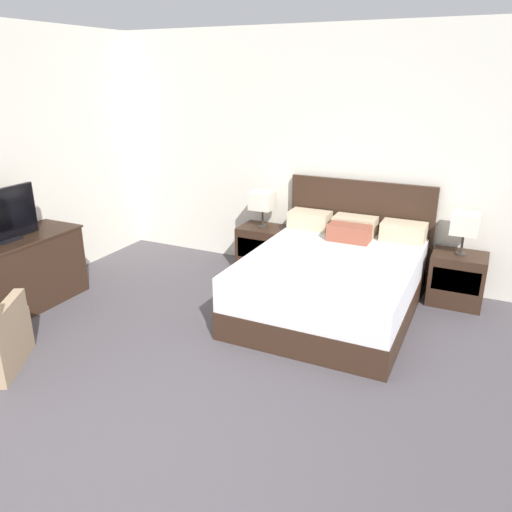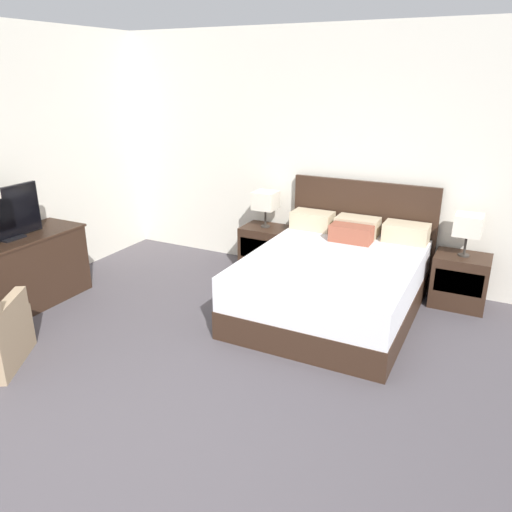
{
  "view_description": "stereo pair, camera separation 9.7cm",
  "coord_description": "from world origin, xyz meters",
  "px_view_note": "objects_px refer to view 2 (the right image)",
  "views": [
    {
      "loc": [
        1.79,
        -1.76,
        2.33
      ],
      "look_at": [
        -0.06,
        2.11,
        0.75
      ],
      "focal_mm": 35.0,
      "sensor_mm": 36.0,
      "label": 1
    },
    {
      "loc": [
        1.88,
        -1.72,
        2.33
      ],
      "look_at": [
        -0.06,
        2.11,
        0.75
      ],
      "focal_mm": 35.0,
      "sensor_mm": 36.0,
      "label": 2
    }
  ],
  "objects_px": {
    "table_lamp_left": "(266,201)",
    "tv": "(7,215)",
    "dresser": "(19,272)",
    "nightstand_left": "(265,248)",
    "table_lamp_right": "(468,225)",
    "nightstand_right": "(460,281)",
    "bed": "(334,280)"
  },
  "relations": [
    {
      "from": "table_lamp_left",
      "to": "dresser",
      "type": "height_order",
      "value": "table_lamp_left"
    },
    {
      "from": "table_lamp_right",
      "to": "tv",
      "type": "distance_m",
      "value": 4.61
    },
    {
      "from": "tv",
      "to": "table_lamp_left",
      "type": "bearing_deg",
      "value": 49.92
    },
    {
      "from": "bed",
      "to": "dresser",
      "type": "distance_m",
      "value": 3.26
    },
    {
      "from": "tv",
      "to": "dresser",
      "type": "bearing_deg",
      "value": 96.02
    },
    {
      "from": "table_lamp_left",
      "to": "table_lamp_right",
      "type": "height_order",
      "value": "same"
    },
    {
      "from": "bed",
      "to": "table_lamp_right",
      "type": "relative_size",
      "value": 4.65
    },
    {
      "from": "nightstand_right",
      "to": "table_lamp_left",
      "type": "height_order",
      "value": "table_lamp_left"
    },
    {
      "from": "table_lamp_right",
      "to": "dresser",
      "type": "distance_m",
      "value": 4.62
    },
    {
      "from": "table_lamp_left",
      "to": "table_lamp_right",
      "type": "xyz_separation_m",
      "value": [
        2.28,
        0.0,
        0.0
      ]
    },
    {
      "from": "table_lamp_left",
      "to": "tv",
      "type": "bearing_deg",
      "value": -130.08
    },
    {
      "from": "bed",
      "to": "nightstand_right",
      "type": "distance_m",
      "value": 1.35
    },
    {
      "from": "dresser",
      "to": "nightstand_left",
      "type": "bearing_deg",
      "value": 49.54
    },
    {
      "from": "bed",
      "to": "dresser",
      "type": "xyz_separation_m",
      "value": [
        -2.94,
        -1.39,
        0.06
      ]
    },
    {
      "from": "bed",
      "to": "dresser",
      "type": "relative_size",
      "value": 1.43
    },
    {
      "from": "nightstand_right",
      "to": "table_lamp_left",
      "type": "relative_size",
      "value": 1.26
    },
    {
      "from": "tv",
      "to": "nightstand_left",
      "type": "bearing_deg",
      "value": 49.9
    },
    {
      "from": "table_lamp_left",
      "to": "table_lamp_right",
      "type": "bearing_deg",
      "value": 0.0
    },
    {
      "from": "bed",
      "to": "nightstand_left",
      "type": "relative_size",
      "value": 3.69
    },
    {
      "from": "nightstand_right",
      "to": "bed",
      "type": "bearing_deg",
      "value": -147.38
    },
    {
      "from": "bed",
      "to": "tv",
      "type": "distance_m",
      "value": 3.33
    },
    {
      "from": "bed",
      "to": "dresser",
      "type": "bearing_deg",
      "value": -154.74
    },
    {
      "from": "nightstand_right",
      "to": "table_lamp_left",
      "type": "bearing_deg",
      "value": 179.96
    },
    {
      "from": "nightstand_right",
      "to": "tv",
      "type": "xyz_separation_m",
      "value": [
        -4.08,
        -2.14,
        0.74
      ]
    },
    {
      "from": "nightstand_left",
      "to": "table_lamp_left",
      "type": "height_order",
      "value": "table_lamp_left"
    },
    {
      "from": "nightstand_left",
      "to": "tv",
      "type": "height_order",
      "value": "tv"
    },
    {
      "from": "nightstand_right",
      "to": "table_lamp_right",
      "type": "xyz_separation_m",
      "value": [
        0.0,
        0.0,
        0.6
      ]
    },
    {
      "from": "table_lamp_left",
      "to": "nightstand_left",
      "type": "bearing_deg",
      "value": -90.0
    },
    {
      "from": "dresser",
      "to": "tv",
      "type": "distance_m",
      "value": 0.62
    },
    {
      "from": "nightstand_left",
      "to": "table_lamp_right",
      "type": "bearing_deg",
      "value": 0.04
    },
    {
      "from": "nightstand_right",
      "to": "dresser",
      "type": "xyz_separation_m",
      "value": [
        -4.08,
        -2.12,
        0.11
      ]
    },
    {
      "from": "nightstand_left",
      "to": "nightstand_right",
      "type": "bearing_deg",
      "value": 0.0
    }
  ]
}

